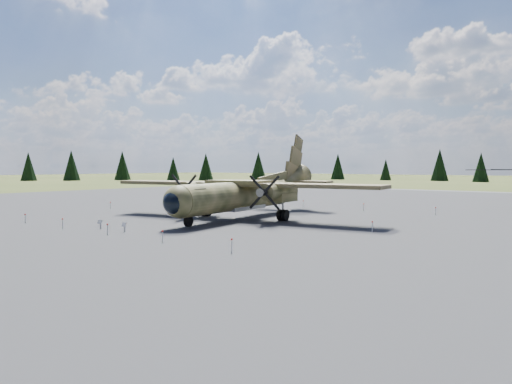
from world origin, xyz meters
The scene contains 7 objects.
ground centered at (0.00, 0.00, 0.00)m, with size 500.00×500.00×0.00m, color brown.
apron centered at (0.00, 10.00, 0.00)m, with size 120.00×120.00×0.04m, color slate.
transport_plane centered at (2.23, 2.13, 2.66)m, with size 28.16×25.40×9.27m.
info_placard_left centered at (-1.60, -11.65, 0.49)m, with size 0.48×0.24×0.73m.
info_placard_right centered at (1.57, -11.69, 0.50)m, with size 0.49×0.25×0.75m.
barrier_fence centered at (-0.46, -0.08, 0.51)m, with size 33.12×29.62×0.85m.
treeline centered at (-2.72, 2.92, 4.88)m, with size 281.85×282.80×10.94m.
Camera 1 is at (32.88, -35.27, 5.06)m, focal length 35.00 mm.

